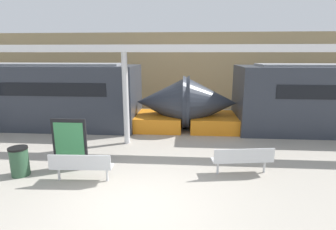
# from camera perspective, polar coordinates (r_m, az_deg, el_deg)

# --- Properties ---
(ground_plane) EXTENTS (60.00, 60.00, 0.00)m
(ground_plane) POSITION_cam_1_polar(r_m,az_deg,el_deg) (6.99, -6.26, -18.58)
(ground_plane) COLOR #A8A093
(station_wall) EXTENTS (56.00, 0.20, 5.00)m
(station_wall) POSITION_cam_1_polar(r_m,az_deg,el_deg) (17.68, 0.45, 9.47)
(station_wall) COLOR tan
(station_wall) RESTS_ON ground_plane
(train_right) EXTENTS (17.03, 2.93, 3.20)m
(train_right) POSITION_cam_1_polar(r_m,az_deg,el_deg) (15.46, -29.20, 3.55)
(train_right) COLOR #2D333D
(train_right) RESTS_ON ground_plane
(bench_near) EXTENTS (1.81, 0.52, 0.88)m
(bench_near) POSITION_cam_1_polar(r_m,az_deg,el_deg) (8.11, -18.40, -10.29)
(bench_near) COLOR silver
(bench_near) RESTS_ON ground_plane
(bench_far) EXTENTS (1.91, 0.70, 0.88)m
(bench_far) POSITION_cam_1_polar(r_m,az_deg,el_deg) (8.48, 15.97, -9.06)
(bench_far) COLOR silver
(bench_far) RESTS_ON ground_plane
(trash_bin) EXTENTS (0.56, 0.56, 0.91)m
(trash_bin) POSITION_cam_1_polar(r_m,az_deg,el_deg) (9.34, -29.61, -8.75)
(trash_bin) COLOR #2D5138
(trash_bin) RESTS_ON ground_plane
(poster_board) EXTENTS (1.12, 0.07, 1.68)m
(poster_board) POSITION_cam_1_polar(r_m,az_deg,el_deg) (9.03, -20.58, -5.89)
(poster_board) COLOR black
(poster_board) RESTS_ON ground_plane
(support_column_near) EXTENTS (0.23, 0.23, 3.72)m
(support_column_near) POSITION_cam_1_polar(r_m,az_deg,el_deg) (10.75, -9.19, 3.37)
(support_column_near) COLOR silver
(support_column_near) RESTS_ON ground_plane
(canopy_beam) EXTENTS (28.00, 0.60, 0.28)m
(canopy_beam) POSITION_cam_1_polar(r_m,az_deg,el_deg) (10.60, -9.60, 14.09)
(canopy_beam) COLOR silver
(canopy_beam) RESTS_ON support_column_near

